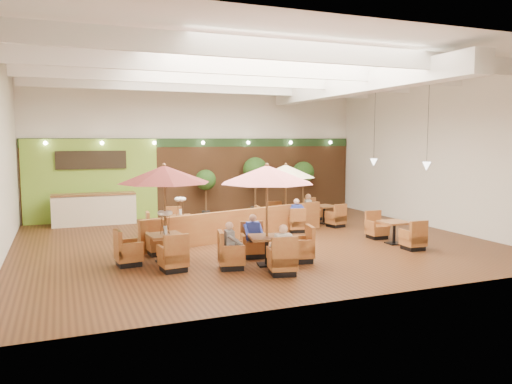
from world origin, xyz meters
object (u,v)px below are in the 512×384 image
topiary_0 (206,182)px  diner_2 (231,240)px  diner_0 (282,244)px  diner_4 (307,207)px  booth_divider (241,225)px  diner_1 (253,231)px  table_2 (286,183)px  topiary_1 (255,172)px  table_1 (267,196)px  table_5 (324,215)px  table_4 (394,233)px  table_3 (174,223)px  table_0 (162,192)px  topiary_2 (303,174)px  diner_3 (296,211)px  service_counter (94,209)px

topiary_0 → diner_2: bearing=-101.5°
diner_0 → diner_4: bearing=61.8°
booth_divider → diner_1: (-0.50, -2.41, 0.25)m
table_2 → diner_1: (-2.71, -3.75, -0.89)m
booth_divider → topiary_1: size_ratio=2.84×
table_1 → diner_0: bearing=-78.7°
table_2 → topiary_0: (-1.98, 3.48, -0.15)m
table_5 → diner_2: bearing=-148.3°
table_1 → diner_4: bearing=64.2°
table_5 → topiary_0: (-3.78, 3.10, 1.13)m
table_4 → topiary_0: bearing=119.6°
topiary_0 → diner_1: (-0.72, -7.24, -0.74)m
topiary_0 → diner_0: 9.19m
table_3 → diner_4: size_ratio=3.05×
table_0 → table_4: 7.18m
topiary_2 → diner_0: 10.54m
topiary_1 → table_0: bearing=-127.3°
topiary_0 → topiary_1: size_ratio=0.81×
booth_divider → table_4: 4.77m
booth_divider → topiary_0: 4.93m
booth_divider → table_3: bearing=127.6°
table_0 → table_3: size_ratio=1.13×
diner_3 → diner_4: size_ratio=0.95×
table_1 → table_0: bearing=163.6°
table_2 → table_3: (-4.05, 0.01, -1.18)m
table_4 → diner_0: bearing=-156.2°
booth_divider → table_5: booth_divider is taller
topiary_2 → diner_4: 3.95m
table_5 → table_4: bearing=-99.5°
booth_divider → diner_0: diner_0 is taller
topiary_2 → diner_1: bearing=-125.5°
booth_divider → table_2: bearing=15.2°
topiary_1 → diner_1: (-2.90, -7.24, -1.09)m
table_2 → topiary_2: 4.27m
diner_0 → diner_3: 5.51m
table_3 → diner_2: 4.74m
table_3 → table_4: bearing=-27.6°
service_counter → table_2: table_2 is taller
table_4 → diner_4: diner_4 is taller
table_0 → diner_3: table_0 is taller
table_0 → diner_2: (1.44, -1.25, -1.11)m
table_4 → diner_0: (-4.63, -1.93, 0.40)m
topiary_0 → diner_2: 8.39m
topiary_0 → diner_3: bearing=-65.4°
service_counter → diner_0: size_ratio=4.00×
table_3 → diner_1: bearing=-66.0°
diner_3 → service_counter: bearing=154.0°
table_0 → table_5: size_ratio=1.08×
booth_divider → diner_3: size_ratio=9.75×
table_0 → table_2: (5.09, 3.45, -0.22)m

